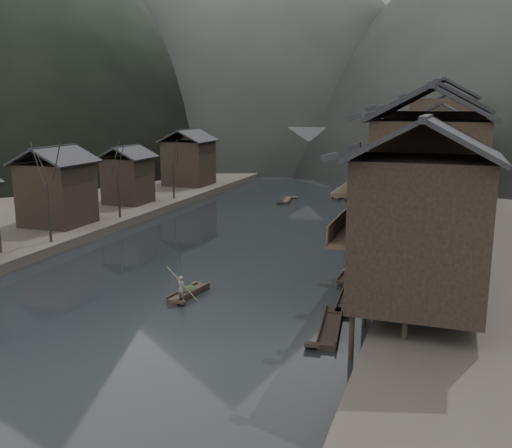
% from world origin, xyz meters
% --- Properties ---
extents(water, '(300.00, 300.00, 0.00)m').
position_xyz_m(water, '(0.00, 0.00, 0.00)').
color(water, black).
rests_on(water, ground).
extents(left_bank, '(40.00, 200.00, 1.20)m').
position_xyz_m(left_bank, '(-35.00, 40.00, 0.60)').
color(left_bank, '#2D2823').
rests_on(left_bank, ground).
extents(stilt_houses, '(9.00, 67.60, 16.53)m').
position_xyz_m(stilt_houses, '(17.28, 19.64, 9.06)').
color(stilt_houses, black).
rests_on(stilt_houses, ground).
extents(left_houses, '(8.10, 53.20, 8.73)m').
position_xyz_m(left_houses, '(-20.50, 20.12, 5.66)').
color(left_houses, black).
rests_on(left_houses, left_bank).
extents(bare_trees, '(3.92, 43.97, 7.84)m').
position_xyz_m(bare_trees, '(-17.00, 8.47, 6.56)').
color(bare_trees, black).
rests_on(bare_trees, left_bank).
extents(moored_sampans, '(3.14, 73.72, 0.47)m').
position_xyz_m(moored_sampans, '(12.05, 26.96, 0.20)').
color(moored_sampans, black).
rests_on(moored_sampans, water).
extents(midriver_boats, '(9.49, 10.52, 0.44)m').
position_xyz_m(midriver_boats, '(0.38, 39.79, 0.20)').
color(midriver_boats, black).
rests_on(midriver_boats, water).
extents(stone_bridge, '(40.00, 6.00, 9.00)m').
position_xyz_m(stone_bridge, '(-0.00, 72.00, 5.11)').
color(stone_bridge, '#4C4C4F').
rests_on(stone_bridge, ground).
extents(hero_sampan, '(1.55, 4.66, 0.43)m').
position_xyz_m(hero_sampan, '(1.37, -3.92, 0.20)').
color(hero_sampan, black).
rests_on(hero_sampan, water).
extents(cargo_heap, '(1.01, 1.32, 0.61)m').
position_xyz_m(cargo_heap, '(1.34, -3.71, 0.73)').
color(cargo_heap, black).
rests_on(cargo_heap, hero_sampan).
extents(boatman, '(0.73, 0.58, 1.77)m').
position_xyz_m(boatman, '(1.60, -5.51, 1.32)').
color(boatman, '#58575A').
rests_on(boatman, hero_sampan).
extents(bamboo_pole, '(1.51, 1.99, 3.08)m').
position_xyz_m(bamboo_pole, '(1.80, -5.51, 3.74)').
color(bamboo_pole, '#8C7A51').
rests_on(bamboo_pole, boatman).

